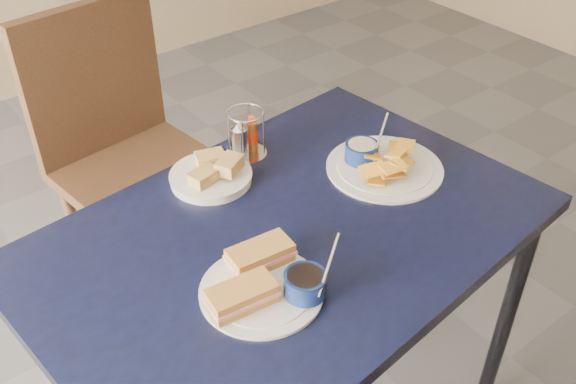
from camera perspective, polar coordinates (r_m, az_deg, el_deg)
dining_table at (r=1.56m, az=0.03°, el=-5.10°), size 1.29×0.93×0.75m
chair_far at (r=2.22m, az=-14.38°, el=4.63°), size 0.53×0.52×1.02m
sandwich_plate at (r=1.35m, az=-2.04°, el=-7.94°), size 0.30×0.26×0.12m
plantain_plate at (r=1.72m, az=8.06°, el=2.63°), size 0.31×0.31×0.12m
bread_basket at (r=1.67m, az=-6.76°, el=1.56°), size 0.21×0.21×0.07m
condiment_caddy at (r=1.74m, az=-3.87°, el=4.87°), size 0.11×0.11×0.14m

